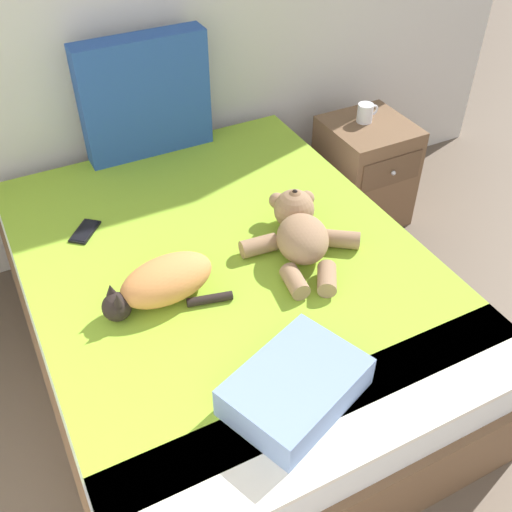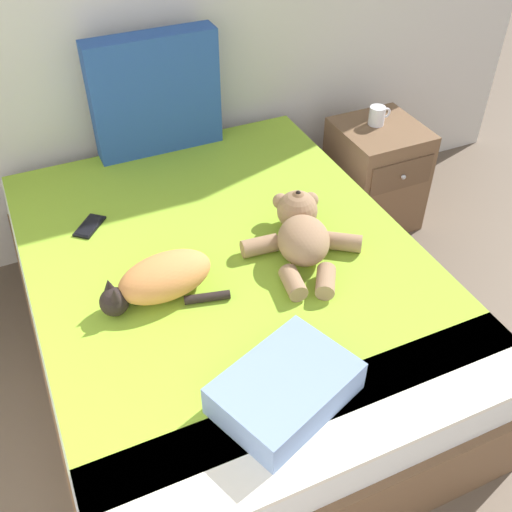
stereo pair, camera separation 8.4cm
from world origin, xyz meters
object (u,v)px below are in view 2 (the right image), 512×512
at_px(teddy_bear, 302,233).
at_px(nightstand, 375,175).
at_px(throw_pillow, 285,388).
at_px(bed, 228,309).
at_px(cell_phone, 90,226).
at_px(patterned_cushion, 155,94).
at_px(mug, 377,116).
at_px(cat, 160,279).

distance_m(teddy_bear, nightstand, 1.11).
bearing_deg(throw_pillow, teddy_bear, 58.70).
xyz_separation_m(bed, teddy_bear, (0.28, -0.07, 0.36)).
bearing_deg(cell_phone, patterned_cushion, 46.85).
height_order(nightstand, mug, mug).
xyz_separation_m(cat, teddy_bear, (0.56, 0.03, 0.00)).
bearing_deg(bed, nightstand, 28.62).
xyz_separation_m(bed, mug, (1.09, 0.64, 0.34)).
bearing_deg(patterned_cushion, teddy_bear, -74.58).
bearing_deg(throw_pillow, cat, 108.64).
bearing_deg(cell_phone, nightstand, 7.74).
relative_size(bed, mug, 15.87).
xyz_separation_m(bed, patterned_cushion, (0.02, 0.87, 0.56)).
bearing_deg(cat, nightstand, 26.90).
distance_m(patterned_cushion, nightstand, 1.24).
xyz_separation_m(cat, cell_phone, (-0.15, 0.49, -0.07)).
relative_size(patterned_cushion, teddy_bear, 1.09).
height_order(cat, teddy_bear, teddy_bear).
bearing_deg(mug, bed, -149.52).
height_order(teddy_bear, mug, teddy_bear).
xyz_separation_m(patterned_cushion, cat, (-0.30, -0.97, -0.20)).
bearing_deg(teddy_bear, bed, 165.21).
relative_size(cell_phone, mug, 1.33).
bearing_deg(bed, mug, 30.48).
bearing_deg(mug, nightstand, -80.12).
height_order(patterned_cushion, cat, patterned_cushion).
xyz_separation_m(teddy_bear, throw_pillow, (-0.37, -0.60, -0.02)).
xyz_separation_m(teddy_bear, cell_phone, (-0.71, 0.46, -0.07)).
xyz_separation_m(cat, throw_pillow, (0.20, -0.58, -0.02)).
bearing_deg(nightstand, bed, -151.38).
height_order(patterned_cushion, teddy_bear, patterned_cushion).
bearing_deg(mug, patterned_cushion, 167.75).
bearing_deg(mug, teddy_bear, -138.46).
xyz_separation_m(bed, cell_phone, (-0.43, 0.39, 0.29)).
relative_size(nightstand, mug, 4.72).
distance_m(nightstand, mug, 0.33).
relative_size(patterned_cushion, cell_phone, 3.68).
xyz_separation_m(nightstand, mug, (-0.01, 0.04, 0.33)).
bearing_deg(nightstand, patterned_cushion, 165.68).
bearing_deg(bed, throw_pillow, -97.29).
distance_m(bed, teddy_bear, 0.46).
distance_m(cat, teddy_bear, 0.56).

